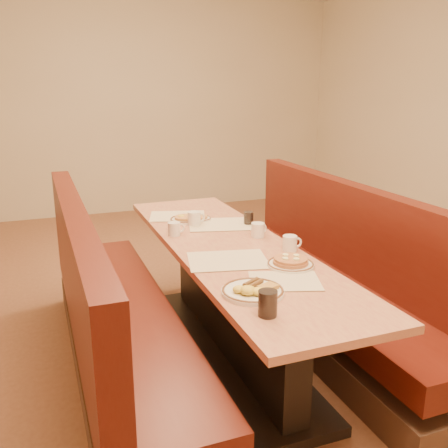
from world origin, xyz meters
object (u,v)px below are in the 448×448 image
object	(u,v)px
booth_right	(331,287)
coffee_mug_c	(258,230)
coffee_mug_a	(290,243)
soda_tumbler_near	(268,303)
soda_tumbler_mid	(249,218)
pancake_plate	(291,263)
eggs_plate	(253,291)
coffee_mug_d	(195,218)
coffee_mug_b	(175,229)
diner_table	(230,302)
booth_left	(112,323)

from	to	relation	value
booth_right	coffee_mug_c	xyz separation A→B (m)	(-0.51, 0.09, 0.44)
coffee_mug_a	soda_tumbler_near	size ratio (longest dim) A/B	1.06
coffee_mug_c	soda_tumbler_mid	distance (m)	0.29
soda_tumbler_near	soda_tumbler_mid	xyz separation A→B (m)	(0.49, 1.31, -0.01)
pancake_plate	coffee_mug_a	bearing A→B (deg)	62.23
eggs_plate	coffee_mug_d	size ratio (longest dim) A/B	2.32
eggs_plate	coffee_mug_a	world-z (taller)	coffee_mug_a
eggs_plate	soda_tumbler_near	bearing A→B (deg)	-98.33
coffee_mug_b	pancake_plate	bearing A→B (deg)	-64.64
diner_table	coffee_mug_d	world-z (taller)	coffee_mug_d
diner_table	soda_tumbler_near	size ratio (longest dim) A/B	22.23
booth_left	pancake_plate	bearing A→B (deg)	-27.19
coffee_mug_d	soda_tumbler_near	size ratio (longest dim) A/B	1.12
soda_tumbler_mid	diner_table	bearing A→B (deg)	-127.14
pancake_plate	soda_tumbler_near	xyz separation A→B (m)	(-0.37, -0.49, 0.04)
coffee_mug_c	booth_right	bearing A→B (deg)	-29.88
diner_table	coffee_mug_a	world-z (taller)	coffee_mug_a
booth_left	coffee_mug_d	bearing A→B (deg)	36.36
booth_left	soda_tumbler_mid	distance (m)	1.16
coffee_mug_a	coffee_mug_b	world-z (taller)	coffee_mug_a
booth_left	booth_right	world-z (taller)	same
booth_right	soda_tumbler_mid	world-z (taller)	booth_right
eggs_plate	soda_tumbler_mid	world-z (taller)	soda_tumbler_mid
booth_right	soda_tumbler_mid	size ratio (longest dim) A/B	27.54
coffee_mug_a	soda_tumbler_mid	bearing A→B (deg)	95.02
diner_table	booth_right	distance (m)	0.73
booth_left	coffee_mug_c	distance (m)	1.05
diner_table	eggs_plate	xyz separation A→B (m)	(-0.17, -0.72, 0.39)
coffee_mug_d	diner_table	bearing A→B (deg)	-87.45
soda_tumbler_mid	coffee_mug_b	bearing A→B (deg)	-173.35
coffee_mug_c	diner_table	bearing A→B (deg)	-179.43
booth_left	coffee_mug_d	size ratio (longest dim) A/B	19.79
booth_left	pancake_plate	distance (m)	1.08
coffee_mug_c	coffee_mug_d	bearing A→B (deg)	105.87
eggs_plate	coffee_mug_a	size ratio (longest dim) A/B	2.47
booth_left	booth_right	xyz separation A→B (m)	(1.46, 0.00, 0.00)
coffee_mug_d	soda_tumbler_near	bearing A→B (deg)	-101.30
eggs_plate	coffee_mug_b	size ratio (longest dim) A/B	2.58
booth_left	eggs_plate	world-z (taller)	booth_left
booth_right	soda_tumbler_mid	bearing A→B (deg)	140.74
booth_left	coffee_mug_c	bearing A→B (deg)	5.10
booth_right	coffee_mug_b	distance (m)	1.13
coffee_mug_b	soda_tumbler_near	size ratio (longest dim) A/B	1.01
coffee_mug_d	booth_right	bearing A→B (deg)	-37.02
booth_left	coffee_mug_a	size ratio (longest dim) A/B	21.03
coffee_mug_a	soda_tumbler_mid	size ratio (longest dim) A/B	1.31
eggs_plate	coffee_mug_c	distance (m)	0.90
diner_table	pancake_plate	distance (m)	0.63
soda_tumbler_near	coffee_mug_b	bearing A→B (deg)	92.57
booth_left	coffee_mug_a	xyz separation A→B (m)	(1.02, -0.23, 0.44)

